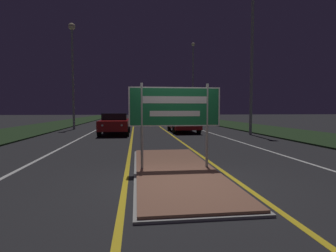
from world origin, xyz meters
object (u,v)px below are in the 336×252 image
(streetlight_right_far, at_px, (193,75))
(car_receding_2, at_px, (180,115))
(highway_sign, at_px, (175,109))
(car_receding_1, at_px, (166,116))
(car_receding_0, at_px, (183,122))
(streetlight_left_near, at_px, (73,59))
(car_receding_3, at_px, (170,114))
(streetlight_right_near, at_px, (252,38))
(car_approaching_0, at_px, (115,123))

(streetlight_right_far, distance_m, car_receding_2, 9.71)
(highway_sign, xyz_separation_m, streetlight_right_far, (6.42, 27.03, 4.49))
(car_receding_1, bearing_deg, car_receding_0, -91.31)
(streetlight_left_near, height_order, car_receding_3, streetlight_left_near)
(highway_sign, bearing_deg, streetlight_right_near, 55.93)
(car_receding_2, relative_size, car_approaching_0, 1.00)
(streetlight_right_near, xyz_separation_m, car_approaching_0, (-8.80, 1.47, -5.44))
(streetlight_left_near, bearing_deg, streetlight_right_near, -26.30)
(streetlight_left_near, height_order, car_receding_1, streetlight_left_near)
(streetlight_left_near, bearing_deg, car_receding_0, -23.99)
(streetlight_right_near, bearing_deg, car_receding_1, 102.94)
(car_receding_3, bearing_deg, streetlight_right_near, -88.60)
(car_receding_1, height_order, car_receding_3, car_receding_1)
(streetlight_right_far, xyz_separation_m, car_receding_0, (-4.03, -15.14, -5.41))
(highway_sign, bearing_deg, car_receding_0, 78.64)
(car_receding_0, bearing_deg, streetlight_right_far, 75.10)
(car_receding_2, bearing_deg, car_receding_1, -109.72)
(streetlight_right_far, height_order, car_receding_3, streetlight_right_far)
(streetlight_right_far, bearing_deg, highway_sign, -103.35)
(car_receding_2, relative_size, car_receding_3, 1.14)
(streetlight_right_near, relative_size, car_receding_3, 2.41)
(highway_sign, bearing_deg, streetlight_right_far, 76.65)
(car_receding_0, xyz_separation_m, car_receding_2, (3.70, 23.19, -0.02))
(car_receding_2, height_order, car_receding_3, car_receding_3)
(streetlight_right_near, relative_size, car_receding_1, 2.28)
(streetlight_right_far, relative_size, car_receding_3, 2.47)
(streetlight_right_near, bearing_deg, car_receding_3, 91.40)
(streetlight_right_near, bearing_deg, car_receding_2, 90.73)
(car_receding_1, bearing_deg, streetlight_right_far, 20.56)
(car_approaching_0, bearing_deg, car_receding_2, 70.64)
(car_receding_2, xyz_separation_m, car_receding_3, (-0.52, 9.01, 0.05))
(car_receding_2, height_order, car_approaching_0, car_approaching_0)
(streetlight_left_near, distance_m, car_receding_2, 23.48)
(streetlight_right_near, height_order, car_receding_2, streetlight_right_near)
(car_receding_0, height_order, car_receding_3, car_receding_3)
(car_receding_1, relative_size, car_receding_3, 1.06)
(highway_sign, bearing_deg, car_approaching_0, 102.32)
(streetlight_right_far, relative_size, car_receding_2, 2.17)
(highway_sign, bearing_deg, streetlight_left_near, 111.35)
(car_receding_1, xyz_separation_m, car_receding_3, (2.87, 18.45, -0.04))
(streetlight_right_far, distance_m, car_approaching_0, 19.10)
(streetlight_left_near, xyz_separation_m, streetlight_right_near, (12.54, -6.20, 0.41))
(streetlight_right_far, bearing_deg, car_receding_2, 92.36)
(highway_sign, distance_m, car_receding_0, 12.16)
(streetlight_right_near, height_order, car_receding_3, streetlight_right_near)
(streetlight_right_far, bearing_deg, car_approaching_0, -118.72)
(car_receding_1, relative_size, car_receding_2, 0.93)
(streetlight_right_near, distance_m, car_receding_0, 7.20)
(car_receding_1, height_order, car_receding_2, car_receding_1)
(car_receding_3, bearing_deg, car_receding_0, -95.64)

